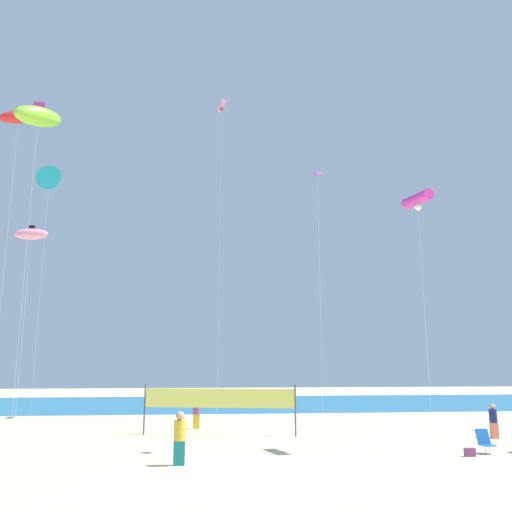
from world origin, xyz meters
The scene contains 15 objects.
ground_plane centered at (0.00, 0.00, 0.00)m, with size 120.00×120.00×0.00m, color beige.
ocean_band centered at (0.00, 30.39, 0.00)m, with size 120.00×20.00×0.01m, color #1E6B99.
beachgoer_navy_shirt centered at (11.64, 7.14, 0.83)m, with size 0.36×0.36×1.55m.
beachgoer_mustard_shirt centered at (-2.60, 2.03, 0.95)m, with size 0.40×0.40×1.77m.
beachgoer_plum_shirt centered at (-2.08, 12.29, 0.87)m, with size 0.37×0.37×1.63m.
folding_beach_chair centered at (9.07, 3.29, 0.47)m, with size 0.52×0.65×0.89m.
volleyball_net centered at (-0.99, 9.55, 1.63)m, with size 7.33×1.62×2.40m.
beach_handbag centered at (8.11, 2.68, 0.15)m, with size 0.38×0.19×0.31m, color #7A3872.
kite_cyan_delta centered at (-12.75, 19.58, 16.15)m, with size 1.80×0.59×17.05m.
kite_pink_tube centered at (-0.76, 18.79, 21.78)m, with size 0.68×1.56×22.13m.
kite_pink_inflatable centered at (-10.68, 10.24, 9.87)m, with size 1.72×0.67×10.34m.
kite_magenta_diamond centered at (2.97, 4.42, 11.18)m, with size 0.59×0.59×11.71m.
kite_lime_inflatable centered at (-9.94, 7.43, 15.03)m, with size 2.34×2.99×15.86m.
kite_magenta_tube centered at (7.36, 4.19, 10.40)m, with size 0.92×1.65×10.70m.
kite_red_inflatable centered at (-12.40, 11.75, 17.00)m, with size 2.35×1.45×17.66m.
Camera 1 is at (-1.96, -17.15, 3.40)m, focal length 37.20 mm.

